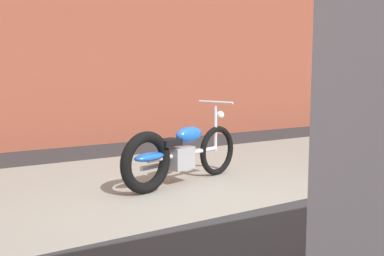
% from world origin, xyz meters
% --- Properties ---
extents(ground_plane, '(80.00, 80.00, 0.00)m').
position_xyz_m(ground_plane, '(0.00, 0.00, 0.00)').
color(ground_plane, '#2D2D30').
extents(sidewalk_slab, '(36.00, 3.50, 0.01)m').
position_xyz_m(sidewalk_slab, '(0.00, 1.75, 0.00)').
color(sidewalk_slab, gray).
rests_on(sidewalk_slab, ground).
extents(motorcycle_blue, '(1.96, 0.78, 1.03)m').
position_xyz_m(motorcycle_blue, '(0.01, 1.28, 0.40)').
color(motorcycle_blue, black).
rests_on(motorcycle_blue, ground).
extents(fire_hydrant, '(0.22, 0.22, 0.84)m').
position_xyz_m(fire_hydrant, '(3.23, 0.86, 0.42)').
color(fire_hydrant, red).
rests_on(fire_hydrant, ground).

